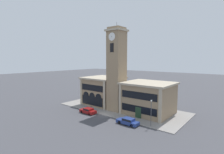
% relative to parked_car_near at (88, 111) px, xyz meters
% --- Properties ---
extents(ground_plane, '(300.00, 300.00, 0.00)m').
position_rel_parked_car_near_xyz_m(ground_plane, '(3.99, 1.16, -0.72)').
color(ground_plane, '#424247').
extents(sidewalk_kerb, '(34.79, 15.26, 0.15)m').
position_rel_parked_car_near_xyz_m(sidewalk_kerb, '(3.99, 8.79, -0.64)').
color(sidewalk_kerb, gray).
rests_on(sidewalk_kerb, ground_plane).
extents(clock_tower, '(4.59, 4.59, 22.96)m').
position_rel_parked_car_near_xyz_m(clock_tower, '(3.98, 6.61, 10.22)').
color(clock_tower, '#937A5B').
rests_on(clock_tower, ground_plane).
extents(town_hall_left_wing, '(10.67, 10.45, 8.26)m').
position_rel_parked_car_near_xyz_m(town_hall_left_wing, '(-3.25, 9.50, 3.43)').
color(town_hall_left_wing, '#937A5B').
rests_on(town_hall_left_wing, ground_plane).
extents(town_hall_right_wing, '(11.85, 10.45, 7.92)m').
position_rel_parked_car_near_xyz_m(town_hall_right_wing, '(11.81, 9.51, 3.27)').
color(town_hall_right_wing, '#937A5B').
rests_on(town_hall_right_wing, ground_plane).
extents(parked_car_near, '(4.48, 1.90, 1.37)m').
position_rel_parked_car_near_xyz_m(parked_car_near, '(0.00, 0.00, 0.00)').
color(parked_car_near, maroon).
rests_on(parked_car_near, ground_plane).
extents(parked_car_mid, '(4.85, 1.81, 1.41)m').
position_rel_parked_car_near_xyz_m(parked_car_mid, '(12.06, 0.00, 0.03)').
color(parked_car_mid, navy).
rests_on(parked_car_mid, ground_plane).
extents(street_lamp, '(0.36, 0.36, 5.40)m').
position_rel_parked_car_near_xyz_m(street_lamp, '(16.35, 1.90, 3.01)').
color(street_lamp, '#4C4C51').
rests_on(street_lamp, sidewalk_kerb).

